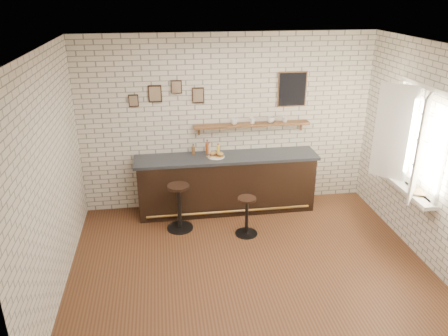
# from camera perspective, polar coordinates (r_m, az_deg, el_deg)

# --- Properties ---
(ground) EXTENTS (5.00, 5.00, 0.00)m
(ground) POSITION_cam_1_polar(r_m,az_deg,el_deg) (6.37, 3.29, -12.46)
(ground) COLOR brown
(ground) RESTS_ON ground
(bar_counter) EXTENTS (3.10, 0.65, 1.01)m
(bar_counter) POSITION_cam_1_polar(r_m,az_deg,el_deg) (7.56, 0.33, -1.99)
(bar_counter) COLOR black
(bar_counter) RESTS_ON ground
(sandwich_plate) EXTENTS (0.28, 0.28, 0.01)m
(sandwich_plate) POSITION_cam_1_polar(r_m,az_deg,el_deg) (7.32, -1.04, 1.49)
(sandwich_plate) COLOR white
(sandwich_plate) RESTS_ON bar_counter
(ciabatta_sandwich) EXTENTS (0.27, 0.20, 0.08)m
(ciabatta_sandwich) POSITION_cam_1_polar(r_m,az_deg,el_deg) (7.31, -0.96, 1.83)
(ciabatta_sandwich) COLOR tan
(ciabatta_sandwich) RESTS_ON sandwich_plate
(potato_chips) EXTENTS (0.26, 0.19, 0.00)m
(potato_chips) POSITION_cam_1_polar(r_m,az_deg,el_deg) (7.32, -1.17, 1.52)
(potato_chips) COLOR #E8A851
(potato_chips) RESTS_ON sandwich_plate
(bitters_bottle_brown) EXTENTS (0.06, 0.06, 0.18)m
(bitters_bottle_brown) POSITION_cam_1_polar(r_m,az_deg,el_deg) (7.44, -4.03, 2.32)
(bitters_bottle_brown) COLOR brown
(bitters_bottle_brown) RESTS_ON bar_counter
(bitters_bottle_white) EXTENTS (0.05, 0.05, 0.20)m
(bitters_bottle_white) POSITION_cam_1_polar(r_m,az_deg,el_deg) (7.46, -1.94, 2.50)
(bitters_bottle_white) COLOR beige
(bitters_bottle_white) RESTS_ON bar_counter
(bitters_bottle_amber) EXTENTS (0.06, 0.06, 0.25)m
(bitters_bottle_amber) POSITION_cam_1_polar(r_m,az_deg,el_deg) (7.45, -2.20, 2.62)
(bitters_bottle_amber) COLOR #A04619
(bitters_bottle_amber) RESTS_ON bar_counter
(condiment_bottle_yellow) EXTENTS (0.05, 0.05, 0.17)m
(condiment_bottle_yellow) POSITION_cam_1_polar(r_m,az_deg,el_deg) (7.48, -0.76, 2.48)
(condiment_bottle_yellow) COLOR yellow
(condiment_bottle_yellow) RESTS_ON bar_counter
(bar_stool_left) EXTENTS (0.43, 0.43, 0.77)m
(bar_stool_left) POSITION_cam_1_polar(r_m,az_deg,el_deg) (7.04, -5.88, -4.91)
(bar_stool_left) COLOR black
(bar_stool_left) RESTS_ON ground
(bar_stool_right) EXTENTS (0.36, 0.36, 0.64)m
(bar_stool_right) POSITION_cam_1_polar(r_m,az_deg,el_deg) (6.89, 2.98, -6.14)
(bar_stool_right) COLOR black
(bar_stool_right) RESTS_ON ground
(wall_shelf) EXTENTS (2.00, 0.18, 0.18)m
(wall_shelf) POSITION_cam_1_polar(r_m,az_deg,el_deg) (7.48, 3.65, 5.65)
(wall_shelf) COLOR brown
(wall_shelf) RESTS_ON ground
(shelf_cup_a) EXTENTS (0.14, 0.14, 0.09)m
(shelf_cup_a) POSITION_cam_1_polar(r_m,az_deg,el_deg) (7.41, 1.33, 6.07)
(shelf_cup_a) COLOR white
(shelf_cup_a) RESTS_ON wall_shelf
(shelf_cup_b) EXTENTS (0.15, 0.15, 0.10)m
(shelf_cup_b) POSITION_cam_1_polar(r_m,az_deg,el_deg) (7.46, 3.73, 6.19)
(shelf_cup_b) COLOR white
(shelf_cup_b) RESTS_ON wall_shelf
(shelf_cup_c) EXTENTS (0.17, 0.17, 0.10)m
(shelf_cup_c) POSITION_cam_1_polar(r_m,az_deg,el_deg) (7.53, 6.13, 6.26)
(shelf_cup_c) COLOR white
(shelf_cup_c) RESTS_ON wall_shelf
(shelf_cup_d) EXTENTS (0.12, 0.12, 0.09)m
(shelf_cup_d) POSITION_cam_1_polar(r_m,az_deg,el_deg) (7.60, 7.96, 6.29)
(shelf_cup_d) COLOR white
(shelf_cup_d) RESTS_ON wall_shelf
(back_wall_decor) EXTENTS (2.96, 0.02, 0.56)m
(back_wall_decor) POSITION_cam_1_polar(r_m,az_deg,el_deg) (7.38, 2.29, 10.00)
(back_wall_decor) COLOR black
(back_wall_decor) RESTS_ON ground
(window_sill) EXTENTS (0.20, 1.35, 0.06)m
(window_sill) POSITION_cam_1_polar(r_m,az_deg,el_deg) (7.00, 22.58, -2.41)
(window_sill) COLOR white
(window_sill) RESTS_ON ground
(casement_window) EXTENTS (0.40, 1.30, 1.56)m
(casement_window) POSITION_cam_1_polar(r_m,az_deg,el_deg) (6.72, 23.21, 3.37)
(casement_window) COLOR white
(casement_window) RESTS_ON ground
(book_lower) EXTENTS (0.17, 0.23, 0.02)m
(book_lower) POSITION_cam_1_polar(r_m,az_deg,el_deg) (6.81, 23.37, -2.87)
(book_lower) COLOR tan
(book_lower) RESTS_ON window_sill
(book_upper) EXTENTS (0.25, 0.28, 0.02)m
(book_upper) POSITION_cam_1_polar(r_m,az_deg,el_deg) (6.79, 23.46, -2.78)
(book_upper) COLOR tan
(book_upper) RESTS_ON book_lower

